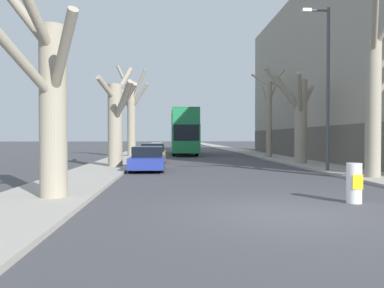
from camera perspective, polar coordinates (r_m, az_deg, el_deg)
name	(u,v)px	position (r m, az deg, el deg)	size (l,w,h in m)	color
ground_plane	(285,214)	(8.98, 13.97, -10.32)	(300.00, 300.00, 0.00)	#424247
sidewalk_left	(146,148)	(58.53, -7.04, -0.64)	(2.86, 120.00, 0.12)	#A39E93
sidewalk_right	(225,148)	(59.09, 5.12, -0.62)	(2.86, 120.00, 0.12)	#A39E93
building_facade_right	(362,74)	(32.98, 24.54, 9.66)	(10.08, 31.07, 13.54)	#9E9384
street_tree_left_0	(49,96)	(10.85, -21.00, 6.87)	(2.99, 2.78, 6.60)	gray
street_tree_left_1	(116,120)	(21.48, -11.49, 3.56)	(2.28, 3.02, 5.82)	gray
street_tree_left_2	(131,116)	(33.39, -9.26, 4.20)	(3.54, 3.14, 7.95)	gray
street_tree_right_0	(377,96)	(17.08, 26.33, 6.59)	(3.41, 2.94, 8.18)	gray
street_tree_right_1	(298,115)	(24.60, 15.90, 4.27)	(3.47, 4.02, 6.22)	gray
street_tree_right_2	(269,115)	(31.91, 11.65, 4.35)	(2.75, 2.31, 7.52)	gray
double_decker_bus	(184,130)	(38.26, -1.26, 2.17)	(2.52, 11.30, 4.43)	#1E7F47
parked_car_0	(148,159)	(19.87, -6.78, -2.30)	(1.75, 3.99, 1.27)	navy
parked_car_1	(153,153)	(26.52, -5.96, -1.42)	(1.74, 4.59, 1.32)	olive
lamp_post	(326,81)	(19.94, 19.75, 9.02)	(1.40, 0.20, 8.18)	#4C4F54
traffic_bollard	(354,183)	(10.94, 23.47, -5.49)	(0.40, 0.41, 1.07)	white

